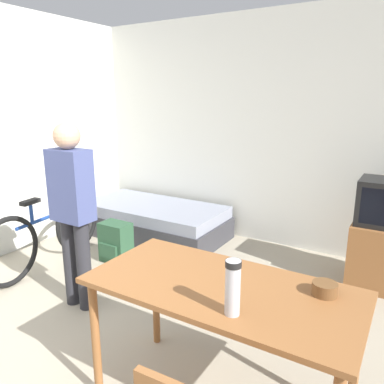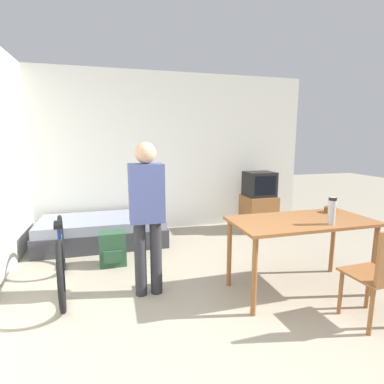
{
  "view_description": "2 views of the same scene",
  "coord_description": "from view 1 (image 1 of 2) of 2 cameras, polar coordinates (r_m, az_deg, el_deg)",
  "views": [
    {
      "loc": [
        1.79,
        -0.68,
        1.75
      ],
      "look_at": [
        0.14,
        2.02,
        0.95
      ],
      "focal_mm": 35.0,
      "sensor_mm": 36.0,
      "label": 1
    },
    {
      "loc": [
        -0.89,
        -1.61,
        1.59
      ],
      "look_at": [
        0.07,
        1.91,
        0.94
      ],
      "focal_mm": 28.0,
      "sensor_mm": 36.0,
      "label": 2
    }
  ],
  "objects": [
    {
      "name": "wall_back",
      "position": [
        4.62,
        8.63,
        9.16
      ],
      "size": [
        5.22,
        0.06,
        2.7
      ],
      "color": "silver",
      "rests_on": "ground_plane"
    },
    {
      "name": "wall_left",
      "position": [
        4.64,
        -26.87,
        7.82
      ],
      "size": [
        0.06,
        4.54,
        2.7
      ],
      "color": "silver",
      "rests_on": "ground_plane"
    },
    {
      "name": "daybed",
      "position": [
        4.88,
        -5.9,
        -4.27
      ],
      "size": [
        1.88,
        0.93,
        0.41
      ],
      "color": "#333338",
      "rests_on": "ground_plane"
    },
    {
      "name": "tv",
      "position": [
        3.93,
        27.01,
        -6.2
      ],
      "size": [
        0.52,
        0.53,
        1.03
      ],
      "color": "brown",
      "rests_on": "ground_plane"
    },
    {
      "name": "dining_table",
      "position": [
        2.11,
        4.44,
        -16.09
      ],
      "size": [
        1.45,
        0.71,
        0.78
      ],
      "color": "brown",
      "rests_on": "ground_plane"
    },
    {
      "name": "bicycle",
      "position": [
        4.23,
        -21.26,
        -6.02
      ],
      "size": [
        0.27,
        1.63,
        0.77
      ],
      "color": "black",
      "rests_on": "ground_plane"
    },
    {
      "name": "person_standing",
      "position": [
        3.18,
        -17.77,
        -1.87
      ],
      "size": [
        0.34,
        0.21,
        1.56
      ],
      "color": "#28282D",
      "rests_on": "ground_plane"
    },
    {
      "name": "thermos_flask",
      "position": [
        1.75,
        6.23,
        -13.93
      ],
      "size": [
        0.07,
        0.07,
        0.27
      ],
      "color": "#B7B7BC",
      "rests_on": "dining_table"
    },
    {
      "name": "mate_bowl",
      "position": [
        2.06,
        19.55,
        -13.73
      ],
      "size": [
        0.13,
        0.13,
        0.07
      ],
      "color": "brown",
      "rests_on": "dining_table"
    },
    {
      "name": "backpack",
      "position": [
        4.19,
        -11.55,
        -7.52
      ],
      "size": [
        0.33,
        0.25,
        0.44
      ],
      "color": "#284C33",
      "rests_on": "ground_plane"
    }
  ]
}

